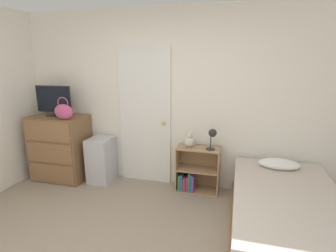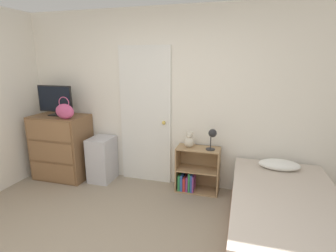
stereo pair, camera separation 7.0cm
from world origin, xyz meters
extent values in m
cube|color=white|center=(0.00, 2.19, 1.27)|extent=(10.00, 0.06, 2.55)
cube|color=white|center=(-0.40, 2.14, 1.02)|extent=(0.79, 0.04, 2.04)
sphere|color=gold|center=(-0.10, 2.10, 0.95)|extent=(0.06, 0.06, 0.06)
cube|color=brown|center=(-1.72, 1.88, 0.50)|extent=(0.83, 0.53, 1.01)
cube|color=#89613E|center=(-1.72, 1.61, 0.17)|extent=(0.76, 0.01, 0.30)
cube|color=#89613E|center=(-1.72, 1.61, 0.50)|extent=(0.76, 0.01, 0.30)
cube|color=#89613E|center=(-1.72, 1.61, 0.84)|extent=(0.76, 0.01, 0.30)
cube|color=black|center=(-1.77, 1.89, 1.01)|extent=(0.20, 0.16, 0.02)
cylinder|color=black|center=(-1.77, 1.89, 1.04)|extent=(0.04, 0.04, 0.04)
cube|color=black|center=(-1.77, 1.89, 1.26)|extent=(0.59, 0.02, 0.40)
cube|color=black|center=(-1.77, 1.88, 1.26)|extent=(0.55, 0.01, 0.37)
ellipsoid|color=#C64C7F|center=(-1.47, 1.71, 1.12)|extent=(0.30, 0.12, 0.22)
torus|color=#C64C7F|center=(-1.47, 1.71, 1.24)|extent=(0.17, 0.01, 0.17)
cube|color=silver|center=(-1.06, 1.94, 0.34)|extent=(0.34, 0.41, 0.69)
cube|color=tan|center=(0.14, 2.00, 0.33)|extent=(0.02, 0.30, 0.65)
cube|color=tan|center=(0.73, 2.00, 0.33)|extent=(0.02, 0.30, 0.65)
cube|color=tan|center=(0.43, 2.00, 0.01)|extent=(0.57, 0.30, 0.02)
cube|color=tan|center=(0.43, 2.00, 0.33)|extent=(0.57, 0.30, 0.02)
cube|color=tan|center=(0.43, 2.00, 0.64)|extent=(0.57, 0.30, 0.02)
cube|color=tan|center=(0.43, 2.14, 0.33)|extent=(0.60, 0.01, 0.65)
cube|color=#338C4C|center=(0.19, 1.97, 0.13)|extent=(0.03, 0.23, 0.22)
cube|color=#3359B2|center=(0.22, 1.95, 0.13)|extent=(0.03, 0.19, 0.23)
cube|color=red|center=(0.26, 1.98, 0.12)|extent=(0.03, 0.24, 0.20)
cube|color=#8C3F8C|center=(0.30, 1.97, 0.12)|extent=(0.03, 0.22, 0.21)
cube|color=#338C4C|center=(0.33, 1.95, 0.16)|extent=(0.03, 0.18, 0.28)
cube|color=#3359B2|center=(0.36, 1.94, 0.15)|extent=(0.02, 0.17, 0.26)
cube|color=#8C3F8C|center=(0.39, 1.97, 0.14)|extent=(0.02, 0.22, 0.24)
sphere|color=beige|center=(0.30, 2.00, 0.72)|extent=(0.15, 0.15, 0.15)
sphere|color=beige|center=(0.30, 2.00, 0.82)|extent=(0.09, 0.09, 0.09)
sphere|color=silver|center=(0.30, 1.96, 0.81)|extent=(0.03, 0.03, 0.03)
sphere|color=beige|center=(0.27, 2.00, 0.86)|extent=(0.04, 0.04, 0.04)
sphere|color=beige|center=(0.33, 2.00, 0.86)|extent=(0.04, 0.04, 0.04)
cylinder|color=#262628|center=(0.60, 1.97, 0.66)|extent=(0.12, 0.12, 0.01)
cylinder|color=#262628|center=(0.60, 1.97, 0.76)|extent=(0.01, 0.01, 0.19)
sphere|color=#262628|center=(0.62, 1.95, 0.89)|extent=(0.11, 0.11, 0.11)
cube|color=brown|center=(1.47, 1.16, 0.06)|extent=(1.09, 1.97, 0.12)
cube|color=beige|center=(1.47, 1.16, 0.32)|extent=(1.06, 1.91, 0.40)
ellipsoid|color=white|center=(1.47, 1.87, 0.57)|extent=(0.49, 0.28, 0.12)
camera|label=1|loc=(0.92, -1.46, 1.83)|focal=28.00mm
camera|label=2|loc=(0.99, -1.44, 1.83)|focal=28.00mm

